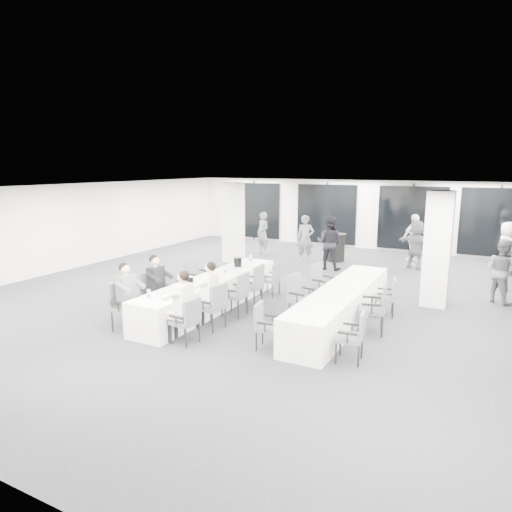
{
  "coord_description": "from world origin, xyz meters",
  "views": [
    {
      "loc": [
        5.32,
        -10.61,
        3.38
      ],
      "look_at": [
        -0.12,
        -0.2,
        1.04
      ],
      "focal_mm": 32.0,
      "sensor_mm": 36.0,
      "label": 1
    }
  ],
  "objects_px": {
    "standing_guest_e": "(507,245)",
    "chair_main_right_far": "(272,277)",
    "ice_bucket_near": "(189,282)",
    "chair_main_right_second": "(214,303)",
    "chair_main_left_far": "(216,271)",
    "chair_main_left_near": "(123,303)",
    "chair_main_left_second": "(153,292)",
    "chair_main_right_fourth": "(253,283)",
    "chair_main_left_mid": "(175,286)",
    "standing_guest_h": "(502,266)",
    "chair_side_right_near": "(354,333)",
    "chair_side_right_far": "(388,295)",
    "chair_side_left_far": "(321,281)",
    "standing_guest_g": "(263,230)",
    "chair_side_left_mid": "(300,294)",
    "chair_main_left_fourth": "(197,275)",
    "chair_main_right_mid": "(238,292)",
    "chair_side_right_mid": "(376,305)",
    "banquet_table_side": "(341,305)",
    "chair_main_right_near": "(188,318)",
    "banquet_table_main": "(212,293)",
    "standing_guest_f": "(416,242)",
    "ice_bucket_far": "(238,262)",
    "standing_guest_b": "(329,239)",
    "cocktail_table": "(336,247)",
    "chair_side_left_near": "(265,323)",
    "standing_guest_d": "(415,235)",
    "standing_guest_a": "(305,236)"
  },
  "relations": [
    {
      "from": "chair_main_right_second",
      "to": "ice_bucket_near",
      "type": "height_order",
      "value": "ice_bucket_near"
    },
    {
      "from": "chair_main_left_mid",
      "to": "standing_guest_e",
      "type": "distance_m",
      "value": 10.47
    },
    {
      "from": "chair_main_right_far",
      "to": "chair_side_right_mid",
      "type": "height_order",
      "value": "chair_side_right_mid"
    },
    {
      "from": "chair_main_right_fourth",
      "to": "standing_guest_d",
      "type": "height_order",
      "value": "standing_guest_d"
    },
    {
      "from": "chair_main_right_near",
      "to": "ice_bucket_near",
      "type": "distance_m",
      "value": 1.46
    },
    {
      "from": "chair_side_left_mid",
      "to": "chair_side_left_far",
      "type": "distance_m",
      "value": 1.39
    },
    {
      "from": "chair_main_left_mid",
      "to": "chair_side_left_far",
      "type": "height_order",
      "value": "chair_side_left_far"
    },
    {
      "from": "chair_main_left_far",
      "to": "chair_side_left_mid",
      "type": "distance_m",
      "value": 3.3
    },
    {
      "from": "standing_guest_e",
      "to": "chair_side_right_mid",
      "type": "bearing_deg",
      "value": 173.87
    },
    {
      "from": "chair_main_right_mid",
      "to": "standing_guest_b",
      "type": "distance_m",
      "value": 5.57
    },
    {
      "from": "ice_bucket_near",
      "to": "chair_main_right_fourth",
      "type": "bearing_deg",
      "value": 61.19
    },
    {
      "from": "ice_bucket_near",
      "to": "chair_main_left_mid",
      "type": "bearing_deg",
      "value": 144.66
    },
    {
      "from": "chair_main_right_far",
      "to": "ice_bucket_far",
      "type": "relative_size",
      "value": 3.61
    },
    {
      "from": "standing_guest_e",
      "to": "chair_main_right_far",
      "type": "bearing_deg",
      "value": 148.51
    },
    {
      "from": "chair_main_left_fourth",
      "to": "chair_side_left_far",
      "type": "height_order",
      "value": "chair_main_left_fourth"
    },
    {
      "from": "banquet_table_main",
      "to": "chair_main_left_far",
      "type": "xyz_separation_m",
      "value": [
        -0.83,
        1.48,
        0.14
      ]
    },
    {
      "from": "chair_main_left_far",
      "to": "standing_guest_g",
      "type": "height_order",
      "value": "standing_guest_g"
    },
    {
      "from": "chair_side_right_near",
      "to": "chair_side_right_far",
      "type": "height_order",
      "value": "chair_side_right_near"
    },
    {
      "from": "chair_main_right_second",
      "to": "chair_side_right_mid",
      "type": "relative_size",
      "value": 0.94
    },
    {
      "from": "chair_main_right_near",
      "to": "ice_bucket_near",
      "type": "height_order",
      "value": "ice_bucket_near"
    },
    {
      "from": "chair_main_right_far",
      "to": "ice_bucket_near",
      "type": "height_order",
      "value": "ice_bucket_near"
    },
    {
      "from": "chair_main_left_mid",
      "to": "ice_bucket_near",
      "type": "height_order",
      "value": "ice_bucket_near"
    },
    {
      "from": "banquet_table_side",
      "to": "chair_main_right_mid",
      "type": "distance_m",
      "value": 2.32
    },
    {
      "from": "banquet_table_side",
      "to": "chair_side_right_mid",
      "type": "height_order",
      "value": "chair_side_right_mid"
    },
    {
      "from": "chair_main_left_fourth",
      "to": "chair_main_right_near",
      "type": "relative_size",
      "value": 1.14
    },
    {
      "from": "standing_guest_g",
      "to": "chair_side_left_mid",
      "type": "bearing_deg",
      "value": -29.07
    },
    {
      "from": "banquet_table_side",
      "to": "ice_bucket_far",
      "type": "height_order",
      "value": "ice_bucket_far"
    },
    {
      "from": "chair_side_right_near",
      "to": "chair_main_left_mid",
      "type": "bearing_deg",
      "value": 70.38
    },
    {
      "from": "chair_main_right_second",
      "to": "standing_guest_h",
      "type": "distance_m",
      "value": 7.25
    },
    {
      "from": "standing_guest_h",
      "to": "ice_bucket_far",
      "type": "distance_m",
      "value": 6.64
    },
    {
      "from": "chair_side_left_near",
      "to": "standing_guest_e",
      "type": "bearing_deg",
      "value": 147.28
    },
    {
      "from": "cocktail_table",
      "to": "standing_guest_d",
      "type": "distance_m",
      "value": 2.81
    },
    {
      "from": "chair_main_left_far",
      "to": "standing_guest_h",
      "type": "distance_m",
      "value": 7.34
    },
    {
      "from": "chair_main_left_far",
      "to": "chair_main_right_mid",
      "type": "bearing_deg",
      "value": 38.31
    },
    {
      "from": "chair_main_right_far",
      "to": "standing_guest_f",
      "type": "height_order",
      "value": "standing_guest_f"
    },
    {
      "from": "chair_main_right_near",
      "to": "chair_main_right_fourth",
      "type": "height_order",
      "value": "chair_main_right_fourth"
    },
    {
      "from": "chair_main_right_mid",
      "to": "banquet_table_side",
      "type": "bearing_deg",
      "value": -73.53
    },
    {
      "from": "chair_main_left_second",
      "to": "chair_side_left_mid",
      "type": "bearing_deg",
      "value": 125.56
    },
    {
      "from": "cocktail_table",
      "to": "standing_guest_b",
      "type": "bearing_deg",
      "value": -81.44
    },
    {
      "from": "ice_bucket_near",
      "to": "banquet_table_main",
      "type": "bearing_deg",
      "value": 91.47
    },
    {
      "from": "chair_side_left_near",
      "to": "standing_guest_a",
      "type": "relative_size",
      "value": 0.46
    },
    {
      "from": "chair_side_right_far",
      "to": "standing_guest_g",
      "type": "xyz_separation_m",
      "value": [
        -5.86,
        5.31,
        0.42
      ]
    },
    {
      "from": "banquet_table_main",
      "to": "chair_side_left_far",
      "type": "xyz_separation_m",
      "value": [
        2.21,
        1.56,
        0.2
      ]
    },
    {
      "from": "banquet_table_main",
      "to": "chair_main_left_far",
      "type": "height_order",
      "value": "chair_main_left_far"
    },
    {
      "from": "standing_guest_a",
      "to": "standing_guest_e",
      "type": "xyz_separation_m",
      "value": [
        6.31,
        1.21,
        -0.0
      ]
    },
    {
      "from": "chair_main_left_far",
      "to": "chair_main_left_near",
      "type": "bearing_deg",
      "value": -6.79
    },
    {
      "from": "standing_guest_e",
      "to": "chair_main_right_second",
      "type": "bearing_deg",
      "value": 159.7
    },
    {
      "from": "chair_main_left_fourth",
      "to": "chair_main_right_mid",
      "type": "distance_m",
      "value": 1.85
    },
    {
      "from": "chair_main_left_second",
      "to": "chair_main_left_far",
      "type": "relative_size",
      "value": 1.13
    },
    {
      "from": "chair_main_left_second",
      "to": "chair_main_right_fourth",
      "type": "xyz_separation_m",
      "value": [
        1.68,
        1.67,
        0.01
      ]
    }
  ]
}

